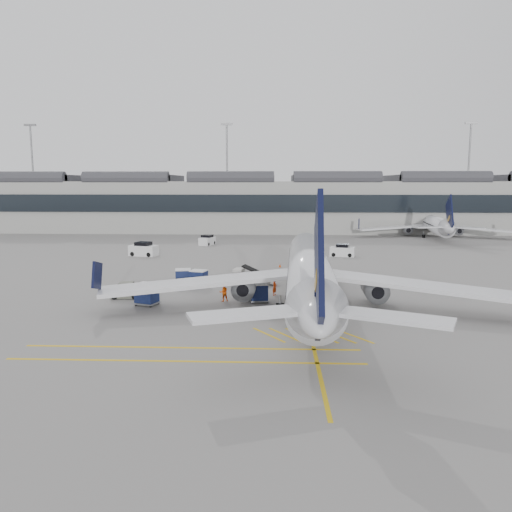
{
  "coord_description": "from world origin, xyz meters",
  "views": [
    {
      "loc": [
        7.5,
        -41.19,
        10.69
      ],
      "look_at": [
        5.65,
        4.32,
        4.0
      ],
      "focal_mm": 35.0,
      "sensor_mm": 36.0,
      "label": 1
    }
  ],
  "objects_px": {
    "pushback_tug": "(126,291)",
    "baggage_cart_a": "(259,292)",
    "belt_loader": "(249,278)",
    "ramp_agent_a": "(275,287)",
    "ramp_agent_b": "(224,292)",
    "airliner_main": "(310,273)"
  },
  "relations": [
    {
      "from": "ramp_agent_a",
      "to": "pushback_tug",
      "type": "relative_size",
      "value": 0.58
    },
    {
      "from": "airliner_main",
      "to": "ramp_agent_a",
      "type": "xyz_separation_m",
      "value": [
        -3.02,
        4.66,
        -2.28
      ]
    },
    {
      "from": "baggage_cart_a",
      "to": "ramp_agent_b",
      "type": "relative_size",
      "value": 1.1
    },
    {
      "from": "airliner_main",
      "to": "belt_loader",
      "type": "xyz_separation_m",
      "value": [
        -5.79,
        9.89,
        -2.46
      ]
    },
    {
      "from": "baggage_cart_a",
      "to": "pushback_tug",
      "type": "relative_size",
      "value": 0.67
    },
    {
      "from": "airliner_main",
      "to": "ramp_agent_b",
      "type": "bearing_deg",
      "value": 167.2
    },
    {
      "from": "airliner_main",
      "to": "ramp_agent_a",
      "type": "bearing_deg",
      "value": 125.09
    },
    {
      "from": "belt_loader",
      "to": "ramp_agent_b",
      "type": "distance_m",
      "value": 8.07
    },
    {
      "from": "ramp_agent_a",
      "to": "pushback_tug",
      "type": "height_order",
      "value": "ramp_agent_a"
    },
    {
      "from": "baggage_cart_a",
      "to": "ramp_agent_a",
      "type": "height_order",
      "value": "baggage_cart_a"
    },
    {
      "from": "airliner_main",
      "to": "belt_loader",
      "type": "height_order",
      "value": "airliner_main"
    },
    {
      "from": "baggage_cart_a",
      "to": "pushback_tug",
      "type": "xyz_separation_m",
      "value": [
        -12.52,
        1.16,
        -0.27
      ]
    },
    {
      "from": "airliner_main",
      "to": "pushback_tug",
      "type": "xyz_separation_m",
      "value": [
        -16.91,
        3.02,
        -2.41
      ]
    },
    {
      "from": "airliner_main",
      "to": "ramp_agent_a",
      "type": "relative_size",
      "value": 25.18
    },
    {
      "from": "pushback_tug",
      "to": "baggage_cart_a",
      "type": "bearing_deg",
      "value": -8.41
    },
    {
      "from": "ramp_agent_b",
      "to": "pushback_tug",
      "type": "distance_m",
      "value": 9.32
    },
    {
      "from": "ramp_agent_a",
      "to": "pushback_tug",
      "type": "xyz_separation_m",
      "value": [
        -13.9,
        -1.64,
        -0.12
      ]
    },
    {
      "from": "belt_loader",
      "to": "ramp_agent_a",
      "type": "distance_m",
      "value": 5.93
    },
    {
      "from": "belt_loader",
      "to": "ramp_agent_a",
      "type": "relative_size",
      "value": 3.34
    },
    {
      "from": "baggage_cart_a",
      "to": "ramp_agent_a",
      "type": "xyz_separation_m",
      "value": [
        1.38,
        2.8,
        -0.15
      ]
    },
    {
      "from": "ramp_agent_a",
      "to": "ramp_agent_b",
      "type": "height_order",
      "value": "ramp_agent_b"
    },
    {
      "from": "ramp_agent_a",
      "to": "pushback_tug",
      "type": "bearing_deg",
      "value": 124.72
    }
  ]
}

